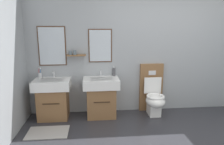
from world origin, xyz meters
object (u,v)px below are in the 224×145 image
Objects in this scene: vanity_sink_right at (101,96)px; toilet at (153,96)px; toothbrush_cup at (40,75)px; soap_dispenser at (114,72)px; vanity_sink_left at (53,97)px.

toilet reaches higher than vanity_sink_right.
toothbrush_cup is 1.46m from soap_dispenser.
toilet is at bearing 0.54° from vanity_sink_left.
toilet is at bearing -4.11° from toothbrush_cup.
vanity_sink_left is 0.93m from vanity_sink_right.
toothbrush_cup is (-0.26, 0.18, 0.41)m from vanity_sink_left.
vanity_sink_left is at bearing -34.45° from toothbrush_cup.
vanity_sink_left and vanity_sink_right have the same top height.
toothbrush_cup reaches higher than vanity_sink_right.
toothbrush_cup reaches higher than vanity_sink_left.
soap_dispenser reaches higher than vanity_sink_left.
vanity_sink_left is at bearing 180.00° from vanity_sink_right.
vanity_sink_left is at bearing -179.46° from toilet.
vanity_sink_right is (0.93, 0.00, 0.00)m from vanity_sink_left.
toothbrush_cup reaches higher than soap_dispenser.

